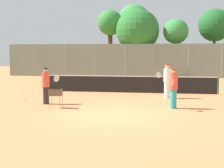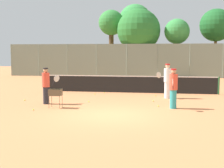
{
  "view_description": "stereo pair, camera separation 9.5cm",
  "coord_description": "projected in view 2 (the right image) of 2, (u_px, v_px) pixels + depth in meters",
  "views": [
    {
      "loc": [
        1.92,
        -12.33,
        2.55
      ],
      "look_at": [
        -0.38,
        2.61,
        1.0
      ],
      "focal_mm": 50.0,
      "sensor_mm": 36.0,
      "label": 1
    },
    {
      "loc": [
        2.01,
        -12.31,
        2.55
      ],
      "look_at": [
        -0.38,
        2.61,
        1.0
      ],
      "focal_mm": 50.0,
      "sensor_mm": 36.0,
      "label": 2
    }
  ],
  "objects": [
    {
      "name": "back_fence",
      "position": [
        142.0,
        61.0,
        31.58
      ],
      "size": [
        28.45,
        0.08,
        3.39
      ],
      "color": "gray",
      "rests_on": "ground_plane"
    },
    {
      "name": "player_white_outfit",
      "position": [
        46.0,
        85.0,
        15.31
      ],
      "size": [
        0.79,
        0.64,
        1.79
      ],
      "rotation": [
        0.0,
        0.0,
        0.64
      ],
      "color": "#26262D",
      "rests_on": "ground_plane"
    },
    {
      "name": "tennis_ball_1",
      "position": [
        95.0,
        94.0,
        18.81
      ],
      "size": [
        0.07,
        0.07,
        0.07
      ],
      "primitive_type": "sphere",
      "color": "#D1E54C",
      "rests_on": "ground_plane"
    },
    {
      "name": "tennis_ball_0",
      "position": [
        104.0,
        93.0,
        19.43
      ],
      "size": [
        0.07,
        0.07,
        0.07
      ],
      "primitive_type": "sphere",
      "color": "#D1E54C",
      "rests_on": "ground_plane"
    },
    {
      "name": "player_yellow_shirt",
      "position": [
        167.0,
        80.0,
        17.2
      ],
      "size": [
        0.85,
        0.63,
        1.91
      ],
      "rotation": [
        0.0,
        0.0,
        3.72
      ],
      "color": "white",
      "rests_on": "ground_plane"
    },
    {
      "name": "tennis_ball_8",
      "position": [
        175.0,
        106.0,
        14.67
      ],
      "size": [
        0.07,
        0.07,
        0.07
      ],
      "primitive_type": "sphere",
      "color": "#D1E54C",
      "rests_on": "ground_plane"
    },
    {
      "name": "tree_4",
      "position": [
        135.0,
        21.0,
        36.73
      ],
      "size": [
        3.83,
        3.83,
        8.17
      ],
      "color": "brown",
      "rests_on": "ground_plane"
    },
    {
      "name": "tennis_ball_4",
      "position": [
        33.0,
        110.0,
        13.71
      ],
      "size": [
        0.07,
        0.07,
        0.07
      ],
      "primitive_type": "sphere",
      "color": "#D1E54C",
      "rests_on": "ground_plane"
    },
    {
      "name": "tennis_ball_2",
      "position": [
        25.0,
        100.0,
        16.39
      ],
      "size": [
        0.07,
        0.07,
        0.07
      ],
      "primitive_type": "sphere",
      "color": "#D1E54C",
      "rests_on": "ground_plane"
    },
    {
      "name": "tree_1",
      "position": [
        216.0,
        25.0,
        33.03
      ],
      "size": [
        3.46,
        3.46,
        7.13
      ],
      "color": "brown",
      "rests_on": "ground_plane"
    },
    {
      "name": "player_red_cap",
      "position": [
        173.0,
        88.0,
        14.05
      ],
      "size": [
        0.37,
        0.93,
        1.81
      ],
      "rotation": [
        0.0,
        0.0,
        4.63
      ],
      "color": "teal",
      "rests_on": "ground_plane"
    },
    {
      "name": "tree_3",
      "position": [
        177.0,
        32.0,
        32.69
      ],
      "size": [
        2.64,
        2.64,
        6.04
      ],
      "color": "brown",
      "rests_on": "ground_plane"
    },
    {
      "name": "ground_plane",
      "position": [
        111.0,
        115.0,
        12.67
      ],
      "size": [
        80.0,
        80.0,
        0.0
      ],
      "primitive_type": "plane",
      "color": "#D37F4C"
    },
    {
      "name": "tennis_net",
      "position": [
        129.0,
        84.0,
        19.63
      ],
      "size": [
        10.92,
        0.1,
        1.07
      ],
      "color": "#26592D",
      "rests_on": "ground_plane"
    },
    {
      "name": "tennis_ball_3",
      "position": [
        158.0,
        106.0,
        14.62
      ],
      "size": [
        0.07,
        0.07,
        0.07
      ],
      "primitive_type": "sphere",
      "color": "#D1E54C",
      "rests_on": "ground_plane"
    },
    {
      "name": "tennis_ball_7",
      "position": [
        153.0,
        101.0,
        16.13
      ],
      "size": [
        0.07,
        0.07,
        0.07
      ],
      "primitive_type": "sphere",
      "color": "#D1E54C",
      "rests_on": "ground_plane"
    },
    {
      "name": "ball_cart",
      "position": [
        56.0,
        94.0,
        14.25
      ],
      "size": [
        0.56,
        0.41,
        0.87
      ],
      "color": "brown",
      "rests_on": "ground_plane"
    },
    {
      "name": "tree_2",
      "position": [
        111.0,
        24.0,
        35.18
      ],
      "size": [
        2.86,
        2.86,
        7.3
      ],
      "color": "brown",
      "rests_on": "ground_plane"
    },
    {
      "name": "tree_0",
      "position": [
        139.0,
        30.0,
        33.1
      ],
      "size": [
        4.6,
        4.6,
        7.15
      ],
      "color": "brown",
      "rests_on": "ground_plane"
    },
    {
      "name": "tennis_ball_6",
      "position": [
        156.0,
        95.0,
        18.16
      ],
      "size": [
        0.07,
        0.07,
        0.07
      ],
      "primitive_type": "sphere",
      "color": "#D1E54C",
      "rests_on": "ground_plane"
    },
    {
      "name": "tennis_ball_5",
      "position": [
        89.0,
        102.0,
        15.91
      ],
      "size": [
        0.07,
        0.07,
        0.07
      ],
      "primitive_type": "sphere",
      "color": "#D1E54C",
      "rests_on": "ground_plane"
    }
  ]
}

